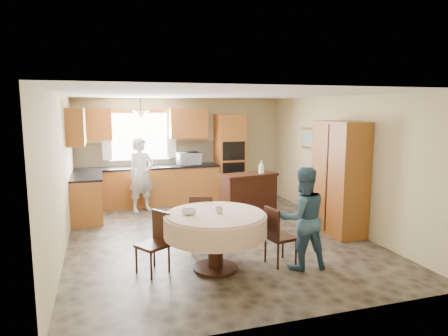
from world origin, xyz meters
name	(u,v)px	position (x,y,z in m)	size (l,w,h in m)	color
floor	(215,236)	(0.00, 0.00, 0.00)	(5.00, 6.00, 0.01)	brown
ceiling	(215,94)	(0.00, 0.00, 2.50)	(5.00, 6.00, 0.01)	white
wall_back	(181,150)	(0.00, 3.00, 1.25)	(5.00, 0.02, 2.50)	tan
wall_front	(296,208)	(0.00, -3.00, 1.25)	(5.00, 0.02, 2.50)	tan
wall_left	(61,174)	(-2.50, 0.00, 1.25)	(0.02, 6.00, 2.50)	tan
wall_right	(340,161)	(2.50, 0.00, 1.25)	(0.02, 6.00, 2.50)	tan
window	(139,137)	(-1.00, 2.98, 1.60)	(1.40, 0.03, 1.10)	white
curtain_left	(106,135)	(-1.75, 2.93, 1.65)	(0.22, 0.02, 1.15)	white
curtain_right	(171,134)	(-0.25, 2.93, 1.65)	(0.22, 0.02, 1.15)	white
base_cab_back	(149,187)	(-0.85, 2.70, 0.44)	(3.30, 0.60, 0.88)	#B26D2F
counter_back	(148,167)	(-0.85, 2.70, 0.90)	(3.30, 0.64, 0.04)	black
base_cab_left	(87,199)	(-2.20, 1.80, 0.44)	(0.60, 1.20, 0.88)	#B26D2F
counter_left	(86,177)	(-2.20, 1.80, 0.90)	(0.64, 1.20, 0.04)	black
backsplash	(146,154)	(-0.85, 2.99, 1.18)	(3.30, 0.02, 0.55)	tan
wall_cab_left	(92,124)	(-2.05, 2.83, 1.91)	(0.85, 0.33, 0.72)	#AB6E2A
wall_cab_right	(188,123)	(0.15, 2.83, 1.91)	(0.90, 0.33, 0.72)	#AB6E2A
wall_cab_side	(76,126)	(-2.33, 1.80, 1.91)	(0.33, 1.20, 0.72)	#AB6E2A
oven_tower	(230,157)	(1.15, 2.69, 1.06)	(0.66, 0.62, 2.12)	#B26D2F
oven_upper	(234,151)	(1.15, 2.38, 1.25)	(0.56, 0.01, 0.45)	black
oven_lower	(234,172)	(1.15, 2.38, 0.75)	(0.56, 0.01, 0.45)	black
pendant	(141,115)	(-1.00, 2.50, 2.12)	(0.36, 0.36, 0.18)	beige
sideboard	(249,196)	(1.05, 1.11, 0.43)	(1.19, 0.49, 0.85)	#3E1C11
space_heater	(316,210)	(2.13, 0.20, 0.26)	(0.38, 0.27, 0.53)	black
cupboard	(340,178)	(2.22, -0.44, 1.02)	(0.53, 1.07, 2.04)	#B26D2F
dining_table	(215,226)	(-0.41, -1.41, 0.64)	(1.44, 1.44, 0.82)	#3E1C11
chair_left	(156,239)	(-1.22, -1.23, 0.47)	(0.51, 0.51, 0.85)	#3E1C11
chair_back	(202,220)	(-0.39, -0.56, 0.50)	(0.50, 0.50, 0.90)	#3E1C11
chair_right	(277,233)	(0.50, -1.50, 0.47)	(0.43, 0.43, 0.86)	#3E1C11
framed_picture	(309,138)	(2.47, 1.17, 1.62)	(0.06, 0.54, 0.45)	gold
microwave	(189,159)	(0.11, 2.65, 1.07)	(0.54, 0.37, 0.30)	silver
person_sink	(141,175)	(-1.06, 2.19, 0.82)	(0.60, 0.39, 1.63)	silver
person_dining	(303,218)	(0.79, -1.72, 0.73)	(0.71, 0.55, 1.46)	#33536F
bowl_sideboard	(239,175)	(0.85, 1.11, 0.88)	(0.23, 0.23, 0.06)	#B2B2B2
bottle_sideboard	(261,168)	(1.34, 1.11, 1.01)	(0.12, 0.12, 0.32)	silver
cup_table	(219,210)	(-0.36, -1.42, 0.87)	(0.11, 0.11, 0.09)	#B2B2B2
bowl_table	(189,212)	(-0.77, -1.36, 0.86)	(0.21, 0.21, 0.07)	#B2B2B2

